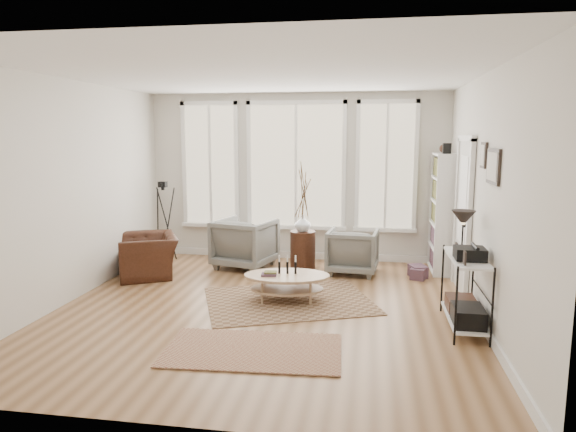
% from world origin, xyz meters
% --- Properties ---
extents(room, '(5.50, 5.54, 2.90)m').
position_xyz_m(room, '(0.02, 0.03, 1.43)').
color(room, '#996F49').
rests_on(room, ground).
extents(bay_window, '(4.14, 0.12, 2.24)m').
position_xyz_m(bay_window, '(0.00, 2.71, 1.61)').
color(bay_window, '#C7B484').
rests_on(bay_window, ground).
extents(door, '(0.09, 1.06, 2.22)m').
position_xyz_m(door, '(2.57, 1.15, 1.12)').
color(door, silver).
rests_on(door, ground).
extents(bookcase, '(0.31, 0.85, 2.06)m').
position_xyz_m(bookcase, '(2.44, 2.23, 0.96)').
color(bookcase, white).
rests_on(bookcase, ground).
extents(low_shelf, '(0.38, 1.08, 1.30)m').
position_xyz_m(low_shelf, '(2.38, -0.30, 0.51)').
color(low_shelf, white).
rests_on(low_shelf, ground).
extents(wall_art, '(0.04, 0.88, 0.44)m').
position_xyz_m(wall_art, '(2.58, -0.27, 1.88)').
color(wall_art, black).
rests_on(wall_art, ground).
extents(rug_main, '(2.56, 2.26, 0.01)m').
position_xyz_m(rug_main, '(0.26, 0.32, 0.01)').
color(rug_main, brown).
rests_on(rug_main, ground).
extents(rug_runner, '(1.84, 1.09, 0.01)m').
position_xyz_m(rug_runner, '(0.15, -1.32, 0.01)').
color(rug_runner, brown).
rests_on(rug_runner, ground).
extents(coffee_table, '(1.20, 0.84, 0.52)m').
position_xyz_m(coffee_table, '(0.22, 0.33, 0.28)').
color(coffee_table, tan).
rests_on(coffee_table, ground).
extents(armchair_left, '(1.09, 1.10, 0.82)m').
position_xyz_m(armchair_left, '(-0.74, 1.96, 0.41)').
color(armchair_left, slate).
rests_on(armchair_left, ground).
extents(armchair_right, '(0.84, 0.86, 0.72)m').
position_xyz_m(armchair_right, '(1.04, 1.87, 0.36)').
color(armchair_right, slate).
rests_on(armchair_right, ground).
extents(side_table, '(0.42, 0.42, 1.74)m').
position_xyz_m(side_table, '(0.21, 2.05, 0.84)').
color(side_table, '#3A1D12').
rests_on(side_table, ground).
extents(vase, '(0.28, 0.28, 0.27)m').
position_xyz_m(vase, '(0.21, 2.03, 0.76)').
color(vase, silver).
rests_on(vase, side_table).
extents(accent_chair, '(1.28, 1.23, 0.64)m').
position_xyz_m(accent_chair, '(-2.12, 1.21, 0.32)').
color(accent_chair, '#3A1D12').
rests_on(accent_chair, ground).
extents(tripod_camera, '(0.49, 0.49, 1.39)m').
position_xyz_m(tripod_camera, '(-2.25, 2.21, 0.64)').
color(tripod_camera, black).
rests_on(tripod_camera, ground).
extents(book_stack_near, '(0.31, 0.35, 0.19)m').
position_xyz_m(book_stack_near, '(2.05, 1.79, 0.09)').
color(book_stack_near, maroon).
rests_on(book_stack_near, ground).
extents(book_stack_far, '(0.28, 0.32, 0.17)m').
position_xyz_m(book_stack_far, '(2.05, 1.69, 0.09)').
color(book_stack_far, maroon).
rests_on(book_stack_far, ground).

